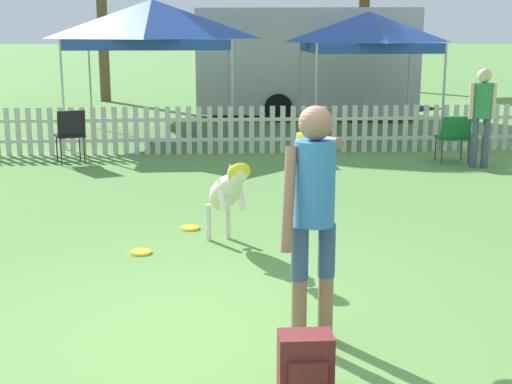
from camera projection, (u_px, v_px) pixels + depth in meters
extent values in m
plane|color=#5B8C42|center=(200.00, 342.00, 5.02)|extent=(240.00, 240.00, 0.00)
cylinder|color=#8C664C|center=(299.00, 311.00, 4.98)|extent=(0.11, 0.11, 0.47)
cylinder|color=#334C7A|center=(300.00, 253.00, 4.89)|extent=(0.12, 0.12, 0.38)
cylinder|color=#8C664C|center=(325.00, 307.00, 5.04)|extent=(0.11, 0.11, 0.47)
cylinder|color=#334C7A|center=(327.00, 250.00, 4.95)|extent=(0.12, 0.12, 0.38)
cylinder|color=#3372BF|center=(315.00, 183.00, 4.81)|extent=(0.34, 0.34, 0.58)
sphere|color=#8C664C|center=(316.00, 123.00, 4.72)|extent=(0.23, 0.23, 0.23)
cylinder|color=#8C664C|center=(289.00, 199.00, 4.72)|extent=(0.14, 0.22, 0.71)
cylinder|color=#8C664C|center=(323.00, 141.00, 5.15)|extent=(0.17, 0.71, 0.14)
cylinder|color=yellow|center=(310.00, 142.00, 5.50)|extent=(0.21, 0.21, 0.02)
cylinder|color=yellow|center=(310.00, 138.00, 5.49)|extent=(0.21, 0.21, 0.02)
cylinder|color=yellow|center=(310.00, 135.00, 5.49)|extent=(0.21, 0.21, 0.02)
ellipsoid|color=beige|center=(226.00, 192.00, 7.09)|extent=(0.47, 0.81, 0.61)
ellipsoid|color=silver|center=(226.00, 197.00, 7.10)|extent=(0.25, 0.42, 0.30)
sphere|color=beige|center=(237.00, 176.00, 6.66)|extent=(0.18, 0.18, 0.18)
cone|color=beige|center=(239.00, 172.00, 6.58)|extent=(0.14, 0.18, 0.15)
cylinder|color=yellow|center=(239.00, 172.00, 6.58)|extent=(0.24, 0.18, 0.19)
cone|color=beige|center=(242.00, 167.00, 6.68)|extent=(0.06, 0.06, 0.08)
cone|color=beige|center=(230.00, 168.00, 6.65)|extent=(0.06, 0.06, 0.08)
cylinder|color=silver|center=(228.00, 221.00, 7.49)|extent=(0.06, 0.06, 0.39)
cylinder|color=silver|center=(208.00, 222.00, 7.43)|extent=(0.06, 0.06, 0.39)
cylinder|color=silver|center=(241.00, 194.00, 6.91)|extent=(0.09, 0.19, 0.30)
cylinder|color=silver|center=(222.00, 195.00, 6.85)|extent=(0.09, 0.19, 0.30)
cone|color=beige|center=(214.00, 196.00, 7.55)|extent=(0.15, 0.35, 0.24)
cylinder|color=yellow|center=(141.00, 252.00, 7.03)|extent=(0.21, 0.21, 0.02)
cylinder|color=yellow|center=(190.00, 228.00, 7.90)|extent=(0.21, 0.21, 0.02)
cube|color=maroon|center=(305.00, 363.00, 4.30)|extent=(0.33, 0.21, 0.37)
cube|color=maroon|center=(308.00, 378.00, 4.19)|extent=(0.23, 0.04, 0.19)
cube|color=beige|center=(205.00, 140.00, 12.70)|extent=(17.85, 0.04, 0.06)
cube|color=beige|center=(205.00, 120.00, 12.62)|extent=(17.85, 0.04, 0.06)
cube|color=beige|center=(8.00, 132.00, 12.44)|extent=(0.09, 0.02, 0.85)
cube|color=beige|center=(18.00, 132.00, 12.45)|extent=(0.09, 0.02, 0.85)
cube|color=beige|center=(29.00, 132.00, 12.46)|extent=(0.09, 0.02, 0.85)
cube|color=beige|center=(40.00, 132.00, 12.47)|extent=(0.09, 0.02, 0.85)
cube|color=beige|center=(51.00, 132.00, 12.49)|extent=(0.09, 0.02, 0.85)
cube|color=beige|center=(61.00, 131.00, 12.50)|extent=(0.09, 0.02, 0.85)
cube|color=beige|center=(72.00, 131.00, 12.51)|extent=(0.09, 0.02, 0.85)
cube|color=beige|center=(83.00, 131.00, 12.52)|extent=(0.09, 0.02, 0.85)
cube|color=beige|center=(94.00, 131.00, 12.53)|extent=(0.09, 0.02, 0.85)
cube|color=beige|center=(104.00, 131.00, 12.55)|extent=(0.09, 0.02, 0.85)
cube|color=beige|center=(115.00, 131.00, 12.56)|extent=(0.09, 0.02, 0.85)
cube|color=beige|center=(126.00, 131.00, 12.57)|extent=(0.09, 0.02, 0.85)
cube|color=beige|center=(136.00, 131.00, 12.58)|extent=(0.09, 0.02, 0.85)
cube|color=beige|center=(147.00, 131.00, 12.59)|extent=(0.09, 0.02, 0.85)
cube|color=beige|center=(157.00, 131.00, 12.60)|extent=(0.09, 0.02, 0.85)
cube|color=beige|center=(168.00, 131.00, 12.62)|extent=(0.09, 0.02, 0.85)
cube|color=beige|center=(178.00, 130.00, 12.63)|extent=(0.09, 0.02, 0.85)
cube|color=beige|center=(189.00, 130.00, 12.64)|extent=(0.09, 0.02, 0.85)
cube|color=beige|center=(199.00, 130.00, 12.65)|extent=(0.09, 0.02, 0.85)
cube|color=beige|center=(210.00, 130.00, 12.66)|extent=(0.09, 0.02, 0.85)
cube|color=beige|center=(220.00, 130.00, 12.68)|extent=(0.09, 0.02, 0.85)
cube|color=beige|center=(231.00, 130.00, 12.69)|extent=(0.09, 0.02, 0.85)
cube|color=beige|center=(241.00, 130.00, 12.70)|extent=(0.09, 0.02, 0.85)
cube|color=beige|center=(252.00, 130.00, 12.71)|extent=(0.09, 0.02, 0.85)
cube|color=beige|center=(262.00, 130.00, 12.72)|extent=(0.09, 0.02, 0.85)
cube|color=beige|center=(272.00, 130.00, 12.74)|extent=(0.09, 0.02, 0.85)
cube|color=beige|center=(283.00, 130.00, 12.75)|extent=(0.09, 0.02, 0.85)
cube|color=beige|center=(293.00, 129.00, 12.76)|extent=(0.09, 0.02, 0.85)
cube|color=beige|center=(303.00, 129.00, 12.77)|extent=(0.09, 0.02, 0.85)
cube|color=beige|center=(314.00, 129.00, 12.78)|extent=(0.09, 0.02, 0.85)
cube|color=beige|center=(324.00, 129.00, 12.79)|extent=(0.09, 0.02, 0.85)
cube|color=beige|center=(334.00, 129.00, 12.81)|extent=(0.09, 0.02, 0.85)
cube|color=beige|center=(344.00, 129.00, 12.82)|extent=(0.09, 0.02, 0.85)
cube|color=beige|center=(355.00, 129.00, 12.83)|extent=(0.09, 0.02, 0.85)
cube|color=beige|center=(365.00, 129.00, 12.84)|extent=(0.09, 0.02, 0.85)
cube|color=beige|center=(375.00, 129.00, 12.85)|extent=(0.09, 0.02, 0.85)
cube|color=beige|center=(385.00, 129.00, 12.87)|extent=(0.09, 0.02, 0.85)
cube|color=beige|center=(395.00, 129.00, 12.88)|extent=(0.09, 0.02, 0.85)
cube|color=beige|center=(405.00, 128.00, 12.89)|extent=(0.09, 0.02, 0.85)
cube|color=beige|center=(415.00, 128.00, 12.90)|extent=(0.09, 0.02, 0.85)
cube|color=beige|center=(425.00, 128.00, 12.91)|extent=(0.09, 0.02, 0.85)
cube|color=beige|center=(435.00, 128.00, 12.93)|extent=(0.09, 0.02, 0.85)
cube|color=beige|center=(446.00, 128.00, 12.94)|extent=(0.09, 0.02, 0.85)
cube|color=beige|center=(456.00, 128.00, 12.95)|extent=(0.09, 0.02, 0.85)
cube|color=beige|center=(466.00, 128.00, 12.96)|extent=(0.09, 0.02, 0.85)
cube|color=beige|center=(476.00, 128.00, 12.97)|extent=(0.09, 0.02, 0.85)
cube|color=beige|center=(485.00, 128.00, 12.99)|extent=(0.09, 0.02, 0.85)
cube|color=beige|center=(495.00, 128.00, 13.00)|extent=(0.09, 0.02, 0.85)
cube|color=beige|center=(505.00, 128.00, 13.01)|extent=(0.09, 0.02, 0.85)
cylinder|color=#333338|center=(461.00, 148.00, 12.12)|extent=(0.02, 0.02, 0.41)
cylinder|color=#333338|center=(436.00, 148.00, 12.13)|extent=(0.02, 0.02, 0.41)
cylinder|color=#333338|center=(469.00, 152.00, 11.69)|extent=(0.02, 0.02, 0.41)
cylinder|color=#333338|center=(442.00, 152.00, 11.70)|extent=(0.02, 0.02, 0.41)
cube|color=#19662D|center=(453.00, 138.00, 11.87)|extent=(0.56, 0.56, 0.03)
cube|color=#19662D|center=(457.00, 128.00, 11.60)|extent=(0.52, 0.12, 0.39)
cylinder|color=#333338|center=(80.00, 147.00, 12.05)|extent=(0.02, 0.02, 0.46)
cylinder|color=#333338|center=(57.00, 148.00, 11.89)|extent=(0.02, 0.02, 0.46)
cylinder|color=#333338|center=(84.00, 150.00, 11.71)|extent=(0.02, 0.02, 0.46)
cylinder|color=#333338|center=(61.00, 152.00, 11.56)|extent=(0.02, 0.02, 0.46)
cube|color=black|center=(70.00, 136.00, 11.75)|extent=(0.58, 0.58, 0.03)
cube|color=black|center=(71.00, 124.00, 11.53)|extent=(0.45, 0.25, 0.44)
cylinder|color=#B2B2B2|center=(316.00, 95.00, 13.45)|extent=(0.04, 0.04, 1.92)
cylinder|color=#B2B2B2|center=(444.00, 94.00, 13.61)|extent=(0.04, 0.04, 1.92)
cylinder|color=#B2B2B2|center=(300.00, 85.00, 15.85)|extent=(0.04, 0.04, 1.92)
cylinder|color=#B2B2B2|center=(408.00, 85.00, 16.01)|extent=(0.04, 0.04, 1.92)
cube|color=#23479E|center=(368.00, 47.00, 14.54)|extent=(2.47, 2.47, 0.20)
pyramid|color=#23479E|center=(368.00, 27.00, 14.45)|extent=(2.47, 2.47, 0.61)
cylinder|color=#B2B2B2|center=(63.00, 95.00, 12.97)|extent=(0.04, 0.04, 2.00)
cylinder|color=#B2B2B2|center=(232.00, 94.00, 13.17)|extent=(0.04, 0.04, 2.00)
cylinder|color=#B2B2B2|center=(90.00, 83.00, 15.99)|extent=(0.04, 0.04, 2.00)
cylinder|color=#B2B2B2|center=(228.00, 83.00, 16.18)|extent=(0.04, 0.04, 2.00)
cube|color=#23479E|center=(153.00, 44.00, 14.38)|extent=(3.10, 3.10, 0.20)
pyramid|color=#23479E|center=(152.00, 19.00, 14.27)|extent=(3.10, 3.10, 0.77)
cylinder|color=#474C5B|center=(485.00, 143.00, 11.35)|extent=(0.11, 0.11, 0.80)
cylinder|color=#474C5B|center=(474.00, 143.00, 11.36)|extent=(0.11, 0.11, 0.80)
cylinder|color=#2D8447|center=(483.00, 100.00, 11.20)|extent=(0.27, 0.27, 0.55)
sphere|color=beige|center=(484.00, 76.00, 11.12)|extent=(0.22, 0.22, 0.22)
cylinder|color=beige|center=(494.00, 101.00, 11.20)|extent=(0.08, 0.08, 0.57)
cylinder|color=beige|center=(472.00, 101.00, 11.21)|extent=(0.08, 0.08, 0.57)
cube|color=#B7B7B7|center=(308.00, 61.00, 17.82)|extent=(5.60, 2.91, 2.53)
cone|color=#3F3F42|center=(430.00, 109.00, 17.79)|extent=(0.82, 0.33, 0.20)
cylinder|color=black|center=(283.00, 100.00, 19.12)|extent=(0.70, 0.29, 0.68)
cylinder|color=black|center=(278.00, 108.00, 17.10)|extent=(0.70, 0.29, 0.68)
cylinder|color=#4C3823|center=(364.00, 20.00, 27.04)|extent=(0.42, 0.42, 5.12)
cylinder|color=brown|center=(102.00, 11.00, 21.69)|extent=(0.32, 0.32, 5.49)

